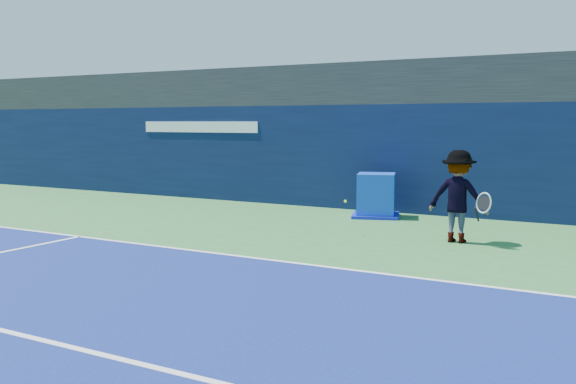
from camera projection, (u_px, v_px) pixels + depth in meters
name	position (u px, v px, depth m)	size (l,w,h in m)	color
ground	(168.00, 301.00, 9.03)	(80.00, 80.00, 0.00)	#327034
baseline	(276.00, 261.00, 11.63)	(24.00, 0.10, 0.01)	white
service_line	(54.00, 343.00, 7.30)	(24.00, 0.10, 0.01)	white
stadium_band	(424.00, 84.00, 18.60)	(36.00, 3.00, 1.20)	black
back_wall_assembly	(411.00, 158.00, 17.97)	(36.00, 1.03, 3.00)	#091333
equipment_cart	(376.00, 197.00, 17.02)	(1.52, 1.52, 1.16)	#0D38BF
tennis_player	(458.00, 196.00, 13.38)	(1.40, 0.77, 1.93)	white
tennis_ball	(345.00, 201.00, 14.30)	(0.07, 0.07, 0.07)	#C2E319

